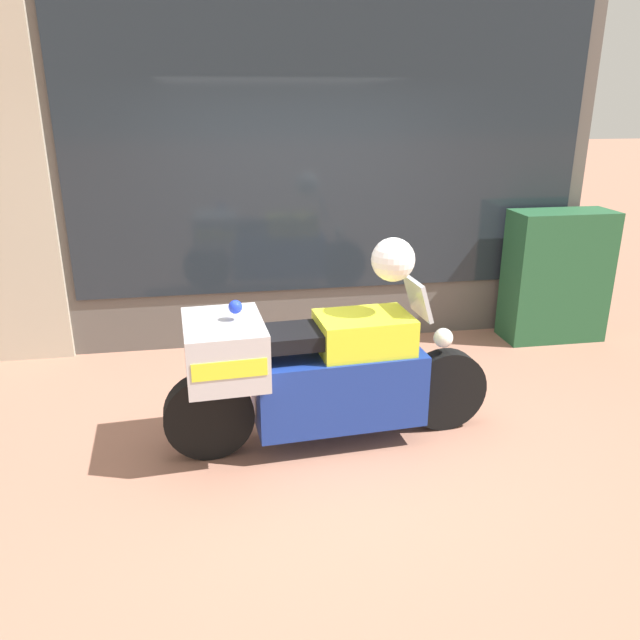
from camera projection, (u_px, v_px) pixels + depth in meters
ground_plane at (329, 429)px, 4.63m from camera, size 60.00×60.00×0.00m
shop_building at (251, 143)px, 5.77m from camera, size 5.85×0.55×3.82m
window_display at (324, 291)px, 6.41m from camera, size 4.60×0.30×1.82m
paramedic_motorcycle at (312, 371)px, 4.27m from camera, size 2.32×0.73×1.16m
utility_cabinet at (556, 276)px, 6.18m from camera, size 0.98×0.45×1.29m
white_helmet at (393, 260)px, 4.13m from camera, size 0.29×0.29×0.29m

